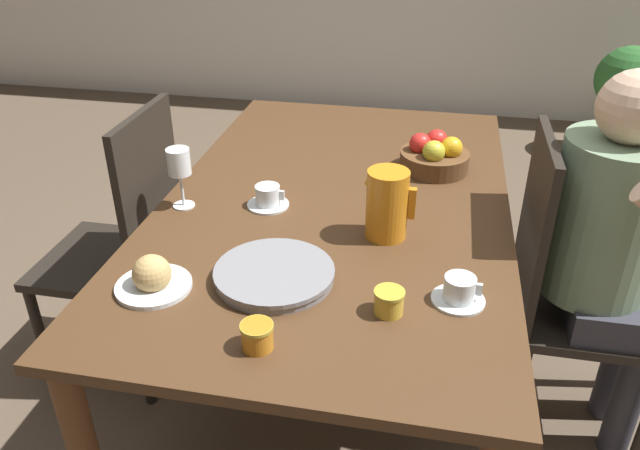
{
  "coord_description": "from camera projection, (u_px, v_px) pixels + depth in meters",
  "views": [
    {
      "loc": [
        0.28,
        -1.68,
        1.6
      ],
      "look_at": [
        0.0,
        -0.26,
        0.77
      ],
      "focal_mm": 35.0,
      "sensor_mm": 36.0,
      "label": 1
    }
  ],
  "objects": [
    {
      "name": "serving_tray",
      "position": [
        274.0,
        274.0,
        1.53
      ],
      "size": [
        0.3,
        0.3,
        0.03
      ],
      "color": "gray",
      "rests_on": "dining_table"
    },
    {
      "name": "teacup_near_person",
      "position": [
        459.0,
        291.0,
        1.45
      ],
      "size": [
        0.13,
        0.13,
        0.07
      ],
      "color": "silver",
      "rests_on": "dining_table"
    },
    {
      "name": "red_pitcher",
      "position": [
        387.0,
        204.0,
        1.68
      ],
      "size": [
        0.14,
        0.11,
        0.19
      ],
      "color": "orange",
      "rests_on": "dining_table"
    },
    {
      "name": "jam_jar_red",
      "position": [
        257.0,
        335.0,
        1.31
      ],
      "size": [
        0.07,
        0.07,
        0.06
      ],
      "color": "#C67A1E",
      "rests_on": "dining_table"
    },
    {
      "name": "potted_plant",
      "position": [
        625.0,
        92.0,
        3.87
      ],
      "size": [
        0.4,
        0.4,
        0.68
      ],
      "color": "beige",
      "rests_on": "ground_plane"
    },
    {
      "name": "bread_plate",
      "position": [
        152.0,
        278.0,
        1.49
      ],
      "size": [
        0.18,
        0.18,
        0.09
      ],
      "color": "silver",
      "rests_on": "dining_table"
    },
    {
      "name": "teacup_across",
      "position": [
        268.0,
        197.0,
        1.86
      ],
      "size": [
        0.13,
        0.13,
        0.07
      ],
      "color": "silver",
      "rests_on": "dining_table"
    },
    {
      "name": "chair_opposite",
      "position": [
        125.0,
        245.0,
        2.08
      ],
      "size": [
        0.42,
        0.42,
        0.98
      ],
      "rotation": [
        0.0,
        0.0,
        1.57
      ],
      "color": "black",
      "rests_on": "ground_plane"
    },
    {
      "name": "ground_plane",
      "position": [
        334.0,
        374.0,
        2.28
      ],
      "size": [
        20.0,
        20.0,
        0.0
      ],
      "primitive_type": "plane",
      "color": "brown"
    },
    {
      "name": "wine_glass_water",
      "position": [
        179.0,
        165.0,
        1.81
      ],
      "size": [
        0.07,
        0.07,
        0.18
      ],
      "color": "white",
      "rests_on": "dining_table"
    },
    {
      "name": "chair_person_side",
      "position": [
        563.0,
        289.0,
        1.86
      ],
      "size": [
        0.42,
        0.42,
        0.98
      ],
      "rotation": [
        0.0,
        0.0,
        -1.57
      ],
      "color": "black",
      "rests_on": "ground_plane"
    },
    {
      "name": "jam_jar_amber",
      "position": [
        389.0,
        301.0,
        1.41
      ],
      "size": [
        0.07,
        0.07,
        0.06
      ],
      "color": "gold",
      "rests_on": "dining_table"
    },
    {
      "name": "dining_table",
      "position": [
        336.0,
        223.0,
        1.96
      ],
      "size": [
        1.04,
        1.72,
        0.72
      ],
      "color": "#472D19",
      "rests_on": "ground_plane"
    },
    {
      "name": "fruit_bowl",
      "position": [
        435.0,
        156.0,
        2.08
      ],
      "size": [
        0.23,
        0.23,
        0.12
      ],
      "color": "brown",
      "rests_on": "dining_table"
    },
    {
      "name": "person_seated",
      "position": [
        614.0,
        243.0,
        1.72
      ],
      "size": [
        0.39,
        0.41,
        1.18
      ],
      "rotation": [
        0.0,
        0.0,
        -1.57
      ],
      "color": "#33333D",
      "rests_on": "ground_plane"
    }
  ]
}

